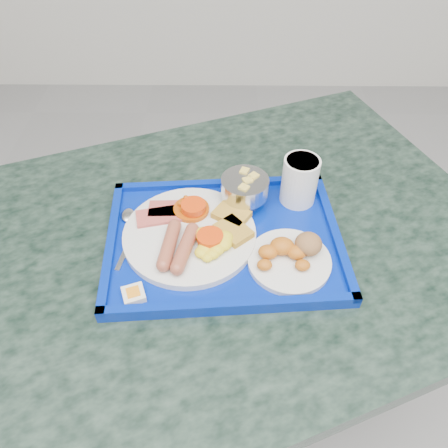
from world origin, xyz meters
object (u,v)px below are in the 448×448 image
(tray, at_px, (224,240))
(main_plate, at_px, (194,233))
(fruit_bowl, at_px, (245,188))
(juice_cup, at_px, (300,179))
(bread_plate, at_px, (291,255))
(table, at_px, (204,298))

(tray, bearing_deg, main_plate, 179.92)
(fruit_bowl, bearing_deg, juice_cup, 7.20)
(juice_cup, bearing_deg, fruit_bowl, -172.80)
(tray, relative_size, fruit_bowl, 4.85)
(main_plate, distance_m, bread_plate, 0.19)
(tray, xyz_separation_m, fruit_bowl, (0.04, 0.10, 0.05))
(table, distance_m, main_plate, 0.22)
(bread_plate, bearing_deg, tray, 156.33)
(tray, distance_m, juice_cup, 0.20)
(tray, xyz_separation_m, main_plate, (-0.06, 0.00, 0.02))
(juice_cup, bearing_deg, main_plate, -151.68)
(main_plate, height_order, juice_cup, juice_cup)
(juice_cup, bearing_deg, tray, -143.35)
(table, height_order, main_plate, main_plate)
(table, height_order, fruit_bowl, fruit_bowl)
(fruit_bowl, relative_size, juice_cup, 0.95)
(table, bearing_deg, fruit_bowl, 47.90)
(table, height_order, juice_cup, juice_cup)
(table, xyz_separation_m, juice_cup, (0.20, 0.11, 0.26))
(table, relative_size, fruit_bowl, 14.53)
(tray, bearing_deg, fruit_bowl, 67.44)
(bread_plate, relative_size, fruit_bowl, 1.58)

